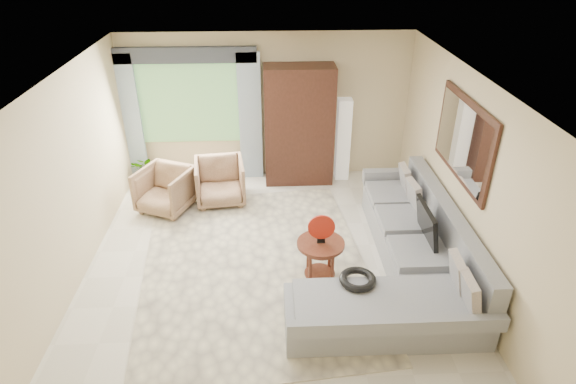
{
  "coord_description": "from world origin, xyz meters",
  "views": [
    {
      "loc": [
        -0.0,
        -5.16,
        4.12
      ],
      "look_at": [
        0.25,
        0.35,
        1.05
      ],
      "focal_mm": 30.0,
      "sensor_mm": 36.0,
      "label": 1
    }
  ],
  "objects_px": {
    "armchair_right": "(220,182)",
    "armoire": "(299,126)",
    "sectional_sofa": "(407,260)",
    "floor_lamp": "(343,140)",
    "tv_screen": "(427,223)",
    "coffee_table": "(320,261)",
    "potted_plant": "(147,170)",
    "armchair_left": "(165,190)"
  },
  "relations": [
    {
      "from": "armchair_right",
      "to": "armoire",
      "type": "xyz_separation_m",
      "value": [
        1.36,
        0.74,
        0.68
      ]
    },
    {
      "from": "sectional_sofa",
      "to": "floor_lamp",
      "type": "height_order",
      "value": "floor_lamp"
    },
    {
      "from": "tv_screen",
      "to": "floor_lamp",
      "type": "bearing_deg",
      "value": 104.27
    },
    {
      "from": "coffee_table",
      "to": "armoire",
      "type": "height_order",
      "value": "armoire"
    },
    {
      "from": "tv_screen",
      "to": "armchair_right",
      "type": "height_order",
      "value": "tv_screen"
    },
    {
      "from": "coffee_table",
      "to": "armoire",
      "type": "relative_size",
      "value": 0.29
    },
    {
      "from": "sectional_sofa",
      "to": "armoire",
      "type": "distance_m",
      "value": 3.24
    },
    {
      "from": "armchair_right",
      "to": "potted_plant",
      "type": "xyz_separation_m",
      "value": [
        -1.38,
        0.72,
        -0.1
      ]
    },
    {
      "from": "coffee_table",
      "to": "armoire",
      "type": "bearing_deg",
      "value": 91.79
    },
    {
      "from": "potted_plant",
      "to": "armoire",
      "type": "relative_size",
      "value": 0.25
    },
    {
      "from": "potted_plant",
      "to": "coffee_table",
      "type": "bearing_deg",
      "value": -45.53
    },
    {
      "from": "coffee_table",
      "to": "armchair_right",
      "type": "relative_size",
      "value": 0.75
    },
    {
      "from": "sectional_sofa",
      "to": "tv_screen",
      "type": "xyz_separation_m",
      "value": [
        0.27,
        0.21,
        0.44
      ]
    },
    {
      "from": "tv_screen",
      "to": "armchair_left",
      "type": "xyz_separation_m",
      "value": [
        -3.73,
        1.72,
        -0.36
      ]
    },
    {
      "from": "armoire",
      "to": "floor_lamp",
      "type": "distance_m",
      "value": 0.86
    },
    {
      "from": "sectional_sofa",
      "to": "tv_screen",
      "type": "relative_size",
      "value": 4.68
    },
    {
      "from": "floor_lamp",
      "to": "potted_plant",
      "type": "bearing_deg",
      "value": -178.63
    },
    {
      "from": "sectional_sofa",
      "to": "armchair_right",
      "type": "height_order",
      "value": "sectional_sofa"
    },
    {
      "from": "armchair_left",
      "to": "potted_plant",
      "type": "bearing_deg",
      "value": 141.77
    },
    {
      "from": "sectional_sofa",
      "to": "coffee_table",
      "type": "height_order",
      "value": "sectional_sofa"
    },
    {
      "from": "armchair_left",
      "to": "armchair_right",
      "type": "relative_size",
      "value": 0.98
    },
    {
      "from": "tv_screen",
      "to": "coffee_table",
      "type": "relative_size",
      "value": 1.21
    },
    {
      "from": "sectional_sofa",
      "to": "armchair_left",
      "type": "xyz_separation_m",
      "value": [
        -3.46,
        1.93,
        0.08
      ]
    },
    {
      "from": "armoire",
      "to": "floor_lamp",
      "type": "bearing_deg",
      "value": 4.29
    },
    {
      "from": "tv_screen",
      "to": "potted_plant",
      "type": "relative_size",
      "value": 1.39
    },
    {
      "from": "tv_screen",
      "to": "floor_lamp",
      "type": "xyz_separation_m",
      "value": [
        -0.7,
        2.75,
        0.03
      ]
    },
    {
      "from": "floor_lamp",
      "to": "armchair_left",
      "type": "bearing_deg",
      "value": -161.21
    },
    {
      "from": "coffee_table",
      "to": "floor_lamp",
      "type": "xyz_separation_m",
      "value": [
        0.71,
        2.97,
        0.43
      ]
    },
    {
      "from": "armchair_right",
      "to": "armoire",
      "type": "bearing_deg",
      "value": 21.48
    },
    {
      "from": "potted_plant",
      "to": "armoire",
      "type": "xyz_separation_m",
      "value": [
        2.74,
        0.02,
        0.78
      ]
    },
    {
      "from": "coffee_table",
      "to": "floor_lamp",
      "type": "height_order",
      "value": "floor_lamp"
    },
    {
      "from": "tv_screen",
      "to": "armchair_left",
      "type": "distance_m",
      "value": 4.12
    },
    {
      "from": "coffee_table",
      "to": "tv_screen",
      "type": "bearing_deg",
      "value": 8.75
    },
    {
      "from": "sectional_sofa",
      "to": "armoire",
      "type": "relative_size",
      "value": 1.65
    },
    {
      "from": "coffee_table",
      "to": "armchair_left",
      "type": "height_order",
      "value": "armchair_left"
    },
    {
      "from": "coffee_table",
      "to": "armchair_right",
      "type": "distance_m",
      "value": 2.61
    },
    {
      "from": "armchair_right",
      "to": "tv_screen",
      "type": "bearing_deg",
      "value": -41.33
    },
    {
      "from": "coffee_table",
      "to": "floor_lamp",
      "type": "distance_m",
      "value": 3.08
    },
    {
      "from": "tv_screen",
      "to": "armchair_right",
      "type": "distance_m",
      "value": 3.48
    },
    {
      "from": "coffee_table",
      "to": "armchair_left",
      "type": "distance_m",
      "value": 3.02
    },
    {
      "from": "potted_plant",
      "to": "armchair_left",
      "type": "bearing_deg",
      "value": -61.77
    },
    {
      "from": "armoire",
      "to": "floor_lamp",
      "type": "height_order",
      "value": "armoire"
    }
  ]
}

